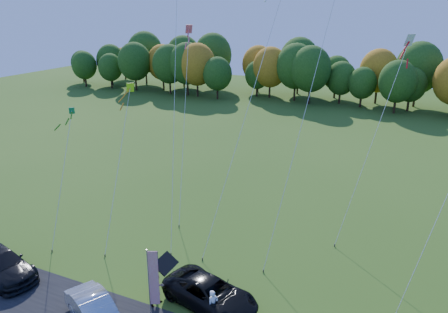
% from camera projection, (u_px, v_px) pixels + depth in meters
% --- Properties ---
extents(ground, '(160.00, 160.00, 0.00)m').
position_uv_depth(ground, '(180.00, 301.00, 25.26)').
color(ground, '#2E5316').
extents(tree_line, '(116.00, 12.00, 10.00)m').
position_uv_depth(tree_line, '(348.00, 108.00, 72.36)').
color(tree_line, '#1E4711').
rests_on(tree_line, ground).
extents(black_suv, '(6.28, 4.07, 1.61)m').
position_uv_depth(black_suv, '(210.00, 293.00, 24.67)').
color(black_suv, black).
rests_on(black_suv, ground).
extents(silver_sedan, '(5.11, 3.70, 1.60)m').
position_uv_depth(silver_sedan, '(96.00, 312.00, 23.19)').
color(silver_sedan, silver).
rests_on(silver_sedan, ground).
extents(dark_truck_a, '(6.28, 3.64, 1.71)m').
position_uv_depth(dark_truck_a, '(0.00, 264.00, 27.39)').
color(dark_truck_a, black).
rests_on(dark_truck_a, ground).
extents(person_tailgate_a, '(0.65, 0.77, 1.78)m').
position_uv_depth(person_tailgate_a, '(213.00, 305.00, 23.57)').
color(person_tailgate_a, white).
rests_on(person_tailgate_a, ground).
extents(person_tailgate_b, '(0.97, 1.11, 1.94)m').
position_uv_depth(person_tailgate_b, '(157.00, 289.00, 24.76)').
color(person_tailgate_b, gray).
rests_on(person_tailgate_b, ground).
extents(feather_flag, '(0.53, 0.29, 4.34)m').
position_uv_depth(feather_flag, '(153.00, 277.00, 22.99)').
color(feather_flag, '#999999').
rests_on(feather_flag, ground).
extents(kite_delta_blue, '(6.10, 12.13, 29.17)m').
position_uv_depth(kite_delta_blue, '(176.00, 37.00, 30.95)').
color(kite_delta_blue, '#4C3F33').
rests_on(kite_delta_blue, ground).
extents(kite_parafoil_orange, '(5.45, 13.85, 32.90)m').
position_uv_depth(kite_parafoil_orange, '(333.00, 4.00, 27.59)').
color(kite_parafoil_orange, '#4C3F33').
rests_on(kite_parafoil_orange, ground).
extents(kite_delta_red, '(4.07, 10.07, 21.42)m').
position_uv_depth(kite_delta_red, '(251.00, 96.00, 29.29)').
color(kite_delta_red, '#4C3F33').
rests_on(kite_delta_red, ground).
extents(kite_diamond_yellow, '(2.79, 7.60, 11.02)m').
position_uv_depth(kite_diamond_yellow, '(118.00, 166.00, 31.42)').
color(kite_diamond_yellow, '#4C3F33').
rests_on(kite_diamond_yellow, ground).
extents(kite_diamond_green, '(1.26, 4.65, 9.59)m').
position_uv_depth(kite_diamond_green, '(62.00, 177.00, 30.70)').
color(kite_diamond_green, '#4C3F33').
rests_on(kite_diamond_green, ground).
extents(kite_diamond_white, '(3.61, 6.03, 14.80)m').
position_uv_depth(kite_diamond_white, '(372.00, 143.00, 30.34)').
color(kite_diamond_white, '#4C3F33').
rests_on(kite_diamond_white, ground).
extents(kite_diamond_pink, '(2.76, 6.77, 15.08)m').
position_uv_depth(kite_diamond_pink, '(184.00, 124.00, 34.34)').
color(kite_diamond_pink, '#4C3F33').
rests_on(kite_diamond_pink, ground).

